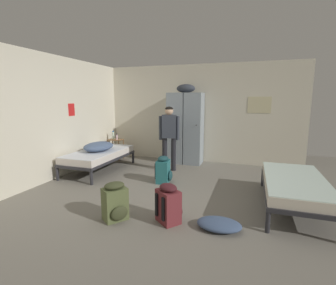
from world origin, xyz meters
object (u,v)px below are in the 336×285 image
Objects in this scene: lotion_bottle at (117,137)px; water_bottle at (113,135)px; person_traveler at (169,132)px; backpack_maroon at (169,204)px; bed_left_rear at (99,155)px; locker_bank at (185,127)px; backpack_olive at (115,202)px; backpack_teal at (164,170)px; clothes_pile_denim at (219,224)px; shelf_unit at (116,147)px; bed_right at (295,185)px; bedding_heap at (99,146)px.

water_bottle is at bearing 158.20° from lotion_bottle.
person_traveler is 2.65m from backpack_maroon.
lotion_bottle is (-0.18, 1.14, 0.26)m from bed_left_rear.
locker_bank reaches higher than backpack_olive.
backpack_teal reaches higher than clothes_pile_denim.
backpack_teal is (1.73, -0.31, -0.12)m from bed_left_rear.
shelf_unit is 3.51× the size of lotion_bottle.
bed_left_rear is 3.45× the size of backpack_olive.
locker_bank reaches higher than bed_right.
water_bottle is 0.41× the size of clothes_pile_denim.
lotion_bottle is at bearing 99.00° from bed_left_rear.
bed_right reaches higher than clothes_pile_denim.
lotion_bottle is at bearing -21.80° from water_bottle.
bed_left_rear is at bearing -159.90° from person_traveler.
backpack_maroon is at bearing -67.89° from backpack_teal.
shelf_unit is at bearing -14.04° from water_bottle.
backpack_maroon is 0.72m from clothes_pile_denim.
person_traveler reaches higher than lotion_bottle.
person_traveler is 1.84m from lotion_bottle.
locker_bank is at bearing 78.38° from person_traveler.
person_traveler is at bearing -18.15° from lotion_bottle.
shelf_unit is at bearing 150.26° from lotion_bottle.
clothes_pile_denim is at bearing -49.28° from backpack_teal.
bed_right is 11.71× the size of lotion_bottle.
bed_right is (4.32, -1.99, 0.04)m from shelf_unit.
bed_right is at bearing -28.83° from person_traveler.
bed_left_rear is at bearing 148.81° from clothes_pile_denim.
locker_bank is 0.86m from person_traveler.
locker_bank is 12.76× the size of lotion_bottle.
backpack_olive is (1.96, -3.24, -0.42)m from water_bottle.
bed_right is 3.45× the size of backpack_olive.
water_bottle is at bearing 155.41° from bed_right.
person_traveler is 2.76× the size of backpack_teal.
bed_right is 4.15m from bed_left_rear.
lotion_bottle is (0.15, -0.06, -0.04)m from water_bottle.
shelf_unit is 0.70× the size of bedding_heap.
locker_bank is 3.41m from backpack_maroon.
person_traveler is (1.56, 0.57, 0.33)m from bedding_heap.
person_traveler is at bearing 121.80° from clothes_pile_denim.
backpack_teal is at bearing -89.94° from locker_bank.
backpack_maroon is (2.61, -3.04, -0.09)m from shelf_unit.
backpack_olive reaches higher than bed_right.
locker_bank is at bearing 136.42° from bed_right.
locker_bank is at bearing 39.27° from bed_left_rear.
lotion_bottle reaches higher than clothes_pile_denim.
lotion_bottle is 0.28× the size of clothes_pile_denim.
bed_right is 4.84m from water_bottle.
person_traveler is 2.59× the size of clothes_pile_denim.
shelf_unit reaches higher than clothes_pile_denim.
bed_left_rear is 7.96× the size of water_bottle.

